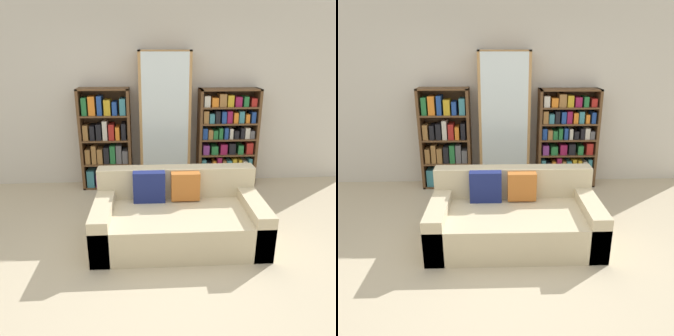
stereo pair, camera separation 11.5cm
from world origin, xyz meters
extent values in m
plane|color=beige|center=(0.00, 0.00, 0.00)|extent=(16.00, 16.00, 0.00)
cube|color=beige|center=(0.00, 2.33, 1.35)|extent=(6.37, 0.06, 2.70)
cube|color=beige|center=(0.12, 0.46, 0.19)|extent=(1.83, 0.97, 0.38)
cube|color=beige|center=(0.12, 0.85, 0.56)|extent=(1.83, 0.20, 0.36)
cube|color=beige|center=(-0.70, 0.46, 0.25)|extent=(0.20, 0.97, 0.50)
cube|color=beige|center=(0.93, 0.46, 0.25)|extent=(0.20, 0.97, 0.50)
cube|color=navy|center=(-0.20, 0.69, 0.56)|extent=(0.36, 0.12, 0.36)
cube|color=#B76628|center=(0.21, 0.69, 0.56)|extent=(0.32, 0.12, 0.32)
cube|color=brown|center=(-1.20, 2.12, 0.76)|extent=(0.04, 0.32, 1.52)
cube|color=brown|center=(-0.48, 2.12, 0.76)|extent=(0.04, 0.32, 1.52)
cube|color=brown|center=(-0.84, 2.12, 1.51)|extent=(0.75, 0.32, 0.02)
cube|color=brown|center=(-0.84, 2.12, 0.01)|extent=(0.75, 0.32, 0.02)
cube|color=brown|center=(-0.84, 2.27, 0.76)|extent=(0.75, 0.01, 1.52)
cube|color=brown|center=(-0.84, 2.12, 0.39)|extent=(0.67, 0.32, 0.02)
cube|color=brown|center=(-0.84, 2.12, 0.76)|extent=(0.67, 0.32, 0.02)
cube|color=brown|center=(-0.84, 2.12, 1.13)|extent=(0.67, 0.32, 0.02)
cube|color=teal|center=(-1.10, 2.11, 0.16)|extent=(0.11, 0.24, 0.27)
cube|color=#7A3384|center=(-0.97, 2.11, 0.12)|extent=(0.10, 0.24, 0.19)
cube|color=#5B5B60|center=(-0.84, 2.11, 0.12)|extent=(0.11, 0.24, 0.20)
cube|color=#237038|center=(-0.71, 2.11, 0.16)|extent=(0.11, 0.24, 0.27)
cube|color=gold|center=(-0.58, 2.11, 0.12)|extent=(0.10, 0.24, 0.19)
cube|color=olive|center=(-1.12, 2.11, 0.52)|extent=(0.07, 0.24, 0.22)
cube|color=olive|center=(-1.02, 2.11, 0.54)|extent=(0.07, 0.24, 0.28)
cube|color=olive|center=(-0.94, 2.11, 0.52)|extent=(0.08, 0.24, 0.23)
cube|color=black|center=(-0.84, 2.11, 0.53)|extent=(0.08, 0.24, 0.25)
cube|color=#237038|center=(-0.74, 2.11, 0.54)|extent=(0.08, 0.24, 0.28)
cube|color=#5B5B60|center=(-0.65, 2.11, 0.54)|extent=(0.08, 0.24, 0.28)
cube|color=#5B5B60|center=(-0.56, 2.11, 0.50)|extent=(0.08, 0.24, 0.20)
cube|color=olive|center=(-1.12, 2.11, 0.88)|extent=(0.07, 0.24, 0.22)
cube|color=black|center=(-1.02, 2.11, 0.88)|extent=(0.07, 0.24, 0.21)
cube|color=black|center=(-0.93, 2.11, 0.89)|extent=(0.07, 0.24, 0.24)
cube|color=beige|center=(-0.84, 2.11, 0.91)|extent=(0.07, 0.24, 0.28)
cube|color=#AD231E|center=(-0.74, 2.11, 0.89)|extent=(0.08, 0.24, 0.23)
cube|color=orange|center=(-0.66, 2.11, 0.87)|extent=(0.06, 0.24, 0.19)
cube|color=black|center=(-0.56, 2.11, 0.89)|extent=(0.06, 0.24, 0.24)
cube|color=#237038|center=(-1.11, 2.11, 1.27)|extent=(0.07, 0.24, 0.25)
cube|color=orange|center=(-1.00, 2.11, 1.27)|extent=(0.09, 0.24, 0.27)
cube|color=#1E4293|center=(-0.89, 2.11, 1.28)|extent=(0.07, 0.24, 0.28)
cube|color=gold|center=(-0.78, 2.11, 1.25)|extent=(0.09, 0.24, 0.22)
cube|color=#1E4293|center=(-0.68, 2.11, 1.23)|extent=(0.07, 0.24, 0.19)
cube|color=teal|center=(-0.56, 2.11, 1.26)|extent=(0.08, 0.24, 0.24)
cube|color=#AD7F4C|center=(-0.30, 2.10, 1.02)|extent=(0.04, 0.36, 2.04)
cube|color=#AD7F4C|center=(0.40, 2.10, 1.02)|extent=(0.04, 0.36, 2.04)
cube|color=#AD7F4C|center=(0.05, 2.10, 2.02)|extent=(0.75, 0.36, 0.02)
cube|color=#AD7F4C|center=(0.05, 2.10, 0.01)|extent=(0.75, 0.36, 0.02)
cube|color=#AD7F4C|center=(0.05, 2.27, 1.02)|extent=(0.75, 0.01, 2.04)
cube|color=silver|center=(0.05, 1.92, 1.02)|extent=(0.67, 0.01, 2.01)
cube|color=#AD7F4C|center=(0.05, 2.10, 0.42)|extent=(0.67, 0.32, 0.02)
cube|color=#AD7F4C|center=(0.05, 2.10, 0.82)|extent=(0.67, 0.32, 0.02)
cube|color=#AD7F4C|center=(0.05, 2.10, 1.22)|extent=(0.67, 0.32, 0.02)
cube|color=#AD7F4C|center=(0.05, 2.10, 1.62)|extent=(0.67, 0.32, 0.02)
cylinder|color=silver|center=(-0.20, 2.11, 0.07)|extent=(0.01, 0.01, 0.09)
cone|color=silver|center=(-0.20, 2.11, 0.16)|extent=(0.09, 0.09, 0.11)
cylinder|color=silver|center=(-0.08, 2.09, 0.07)|extent=(0.01, 0.01, 0.09)
cone|color=silver|center=(-0.08, 2.09, 0.16)|extent=(0.09, 0.09, 0.11)
cylinder|color=silver|center=(0.05, 2.10, 0.07)|extent=(0.01, 0.01, 0.09)
cone|color=silver|center=(0.05, 2.10, 0.16)|extent=(0.09, 0.09, 0.11)
cylinder|color=silver|center=(0.17, 2.08, 0.07)|extent=(0.01, 0.01, 0.09)
cone|color=silver|center=(0.17, 2.08, 0.16)|extent=(0.09, 0.09, 0.11)
cylinder|color=silver|center=(0.30, 2.09, 0.07)|extent=(0.01, 0.01, 0.09)
cone|color=silver|center=(0.30, 2.09, 0.16)|extent=(0.09, 0.09, 0.11)
cylinder|color=silver|center=(-0.16, 2.12, 0.48)|extent=(0.01, 0.01, 0.08)
cone|color=silver|center=(-0.16, 2.12, 0.57)|extent=(0.09, 0.09, 0.10)
cylinder|color=silver|center=(0.05, 2.10, 0.48)|extent=(0.01, 0.01, 0.08)
cone|color=silver|center=(0.05, 2.10, 0.57)|extent=(0.09, 0.09, 0.10)
cylinder|color=silver|center=(0.26, 2.10, 0.48)|extent=(0.01, 0.01, 0.08)
cone|color=silver|center=(0.26, 2.10, 0.57)|extent=(0.09, 0.09, 0.10)
cylinder|color=silver|center=(-0.20, 2.09, 0.87)|extent=(0.01, 0.01, 0.08)
cone|color=silver|center=(-0.20, 2.09, 0.95)|extent=(0.09, 0.09, 0.09)
cylinder|color=silver|center=(-0.08, 2.10, 0.87)|extent=(0.01, 0.01, 0.08)
cone|color=silver|center=(-0.08, 2.10, 0.95)|extent=(0.09, 0.09, 0.09)
cylinder|color=silver|center=(0.05, 2.09, 0.87)|extent=(0.01, 0.01, 0.08)
cone|color=silver|center=(0.05, 2.09, 0.95)|extent=(0.09, 0.09, 0.09)
cylinder|color=silver|center=(0.17, 2.11, 0.87)|extent=(0.01, 0.01, 0.08)
cone|color=silver|center=(0.17, 2.11, 0.95)|extent=(0.09, 0.09, 0.09)
cylinder|color=silver|center=(0.30, 2.09, 0.87)|extent=(0.01, 0.01, 0.08)
cone|color=silver|center=(0.30, 2.09, 0.95)|extent=(0.09, 0.09, 0.09)
cylinder|color=silver|center=(-0.19, 2.11, 1.27)|extent=(0.01, 0.01, 0.08)
cone|color=silver|center=(-0.19, 2.11, 1.35)|extent=(0.09, 0.09, 0.10)
cylinder|color=silver|center=(-0.03, 2.10, 1.27)|extent=(0.01, 0.01, 0.08)
cone|color=silver|center=(-0.03, 2.10, 1.35)|extent=(0.09, 0.09, 0.10)
cylinder|color=silver|center=(0.13, 2.10, 1.27)|extent=(0.01, 0.01, 0.08)
cone|color=silver|center=(0.13, 2.10, 1.35)|extent=(0.09, 0.09, 0.10)
cylinder|color=silver|center=(0.28, 2.09, 1.27)|extent=(0.01, 0.01, 0.08)
cone|color=silver|center=(0.28, 2.09, 1.35)|extent=(0.09, 0.09, 0.10)
cylinder|color=silver|center=(-0.20, 2.11, 1.67)|extent=(0.01, 0.01, 0.08)
cone|color=silver|center=(-0.20, 2.11, 1.75)|extent=(0.09, 0.09, 0.10)
cylinder|color=silver|center=(-0.08, 2.10, 1.67)|extent=(0.01, 0.01, 0.08)
cone|color=silver|center=(-0.08, 2.10, 1.75)|extent=(0.09, 0.09, 0.10)
cylinder|color=silver|center=(0.05, 2.10, 1.67)|extent=(0.01, 0.01, 0.08)
cone|color=silver|center=(0.05, 2.10, 1.75)|extent=(0.09, 0.09, 0.10)
cylinder|color=silver|center=(0.17, 2.09, 1.67)|extent=(0.01, 0.01, 0.08)
cone|color=silver|center=(0.17, 2.09, 1.75)|extent=(0.09, 0.09, 0.10)
cylinder|color=silver|center=(0.30, 2.11, 1.67)|extent=(0.01, 0.01, 0.08)
cone|color=silver|center=(0.30, 2.11, 1.75)|extent=(0.09, 0.09, 0.10)
cube|color=brown|center=(0.58, 2.12, 0.75)|extent=(0.04, 0.32, 1.50)
cube|color=brown|center=(1.45, 2.12, 0.75)|extent=(0.04, 0.32, 1.50)
cube|color=brown|center=(1.01, 2.12, 1.49)|extent=(0.90, 0.32, 0.02)
cube|color=brown|center=(1.01, 2.12, 0.01)|extent=(0.90, 0.32, 0.02)
cube|color=brown|center=(1.01, 2.27, 0.75)|extent=(0.90, 0.01, 1.50)
cube|color=brown|center=(1.01, 2.12, 0.27)|extent=(0.82, 0.32, 0.02)
cube|color=brown|center=(1.01, 2.12, 0.51)|extent=(0.82, 0.32, 0.02)
cube|color=brown|center=(1.01, 2.12, 0.75)|extent=(0.82, 0.32, 0.02)
cube|color=brown|center=(1.01, 2.12, 0.99)|extent=(0.82, 0.32, 0.02)
cube|color=brown|center=(1.01, 2.12, 1.23)|extent=(0.82, 0.32, 0.02)
cube|color=#7A3384|center=(0.66, 2.11, 0.10)|extent=(0.07, 0.24, 0.16)
cube|color=#5B5B60|center=(0.76, 2.11, 0.11)|extent=(0.07, 0.24, 0.18)
cube|color=#1E4293|center=(0.86, 2.11, 0.11)|extent=(0.08, 0.24, 0.17)
cube|color=beige|center=(0.96, 2.11, 0.10)|extent=(0.09, 0.24, 0.15)
cube|color=#5B5B60|center=(1.07, 2.11, 0.09)|extent=(0.09, 0.24, 0.13)
cube|color=#1E4293|center=(1.16, 2.11, 0.12)|extent=(0.08, 0.24, 0.19)
cube|color=teal|center=(1.26, 2.11, 0.10)|extent=(0.08, 0.24, 0.15)
cube|color=#7A3384|center=(1.36, 2.11, 0.11)|extent=(0.08, 0.24, 0.17)
cube|color=teal|center=(0.65, 2.11, 0.36)|extent=(0.07, 0.24, 0.16)
cube|color=black|center=(0.73, 2.11, 0.34)|extent=(0.05, 0.24, 0.12)
cube|color=orange|center=(0.81, 2.11, 0.35)|extent=(0.05, 0.24, 0.14)
cube|color=#8E1947|center=(0.89, 2.11, 0.37)|extent=(0.07, 0.24, 0.19)
cube|color=olive|center=(0.97, 2.11, 0.35)|extent=(0.05, 0.24, 0.14)
cube|color=teal|center=(1.05, 2.11, 0.34)|extent=(0.07, 0.24, 0.13)
cube|color=gold|center=(1.13, 2.11, 0.36)|extent=(0.06, 0.24, 0.16)
cube|color=gold|center=(1.22, 2.11, 0.35)|extent=(0.05, 0.24, 0.15)
cube|color=beige|center=(1.30, 2.11, 0.34)|extent=(0.06, 0.24, 0.12)
cube|color=teal|center=(1.38, 2.11, 0.36)|extent=(0.06, 0.24, 0.16)
cube|color=#7A3384|center=(0.68, 2.11, 0.59)|extent=(0.09, 0.24, 0.14)
cube|color=#237038|center=(0.81, 2.11, 0.59)|extent=(0.10, 0.24, 0.13)
cube|color=#8E1947|center=(0.95, 2.11, 0.60)|extent=(0.10, 0.24, 0.16)
cube|color=black|center=(1.08, 2.11, 0.60)|extent=(0.10, 0.24, 0.17)
cube|color=#237038|center=(1.21, 2.11, 0.59)|extent=(0.08, 0.24, 0.14)
cube|color=#AD231E|center=(1.35, 2.11, 0.61)|extent=(0.10, 0.24, 0.17)
cube|color=#1E4293|center=(0.65, 2.11, 0.84)|extent=(0.07, 0.24, 0.16)
cube|color=olive|center=(0.73, 2.11, 0.83)|extent=(0.07, 0.24, 0.14)
cube|color=#237038|center=(0.81, 2.11, 0.83)|extent=(0.07, 0.24, 0.13)
cube|color=#237038|center=(0.89, 2.11, 0.84)|extent=(0.06, 0.24, 0.17)
cube|color=#1E4293|center=(0.97, 2.11, 0.85)|extent=(0.05, 0.24, 0.17)
cube|color=beige|center=(1.05, 2.11, 0.84)|extent=(0.05, 0.24, 0.16)
cube|color=black|center=(1.13, 2.11, 0.82)|extent=(0.07, 0.24, 0.12)
cube|color=black|center=(1.22, 2.11, 0.84)|extent=(0.05, 0.24, 0.16)
cube|color=beige|center=(1.30, 2.11, 0.85)|extent=(0.07, 0.24, 0.17)
cube|color=#5B5B60|center=(1.37, 2.11, 0.82)|extent=(0.07, 0.24, 0.12)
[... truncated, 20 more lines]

